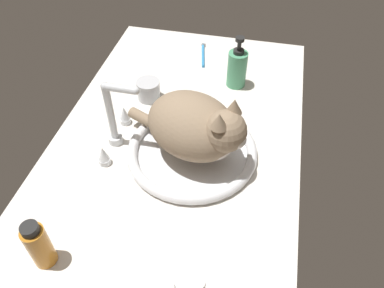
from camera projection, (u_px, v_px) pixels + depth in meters
countertop at (178, 140)px, 110.47cm from camera, size 115.14×69.50×3.00cm
sink_basin at (192, 151)px, 103.74cm from camera, size 35.55×35.55×2.84cm
faucet at (115, 121)px, 102.10cm from camera, size 19.62×11.03×20.60cm
cat at (198, 127)px, 95.91cm from camera, size 27.52×35.58×19.17cm
soap_pump_bottle at (237, 68)px, 122.09cm from camera, size 6.22×6.22×17.48cm
amber_bottle at (39, 245)px, 78.42cm from camera, size 4.83×4.83×13.14cm
metal_jar at (149, 90)px, 119.42cm from camera, size 7.28×7.28×6.31cm
toothbrush at (203, 53)px, 138.86cm from camera, size 15.87×4.32×1.70cm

